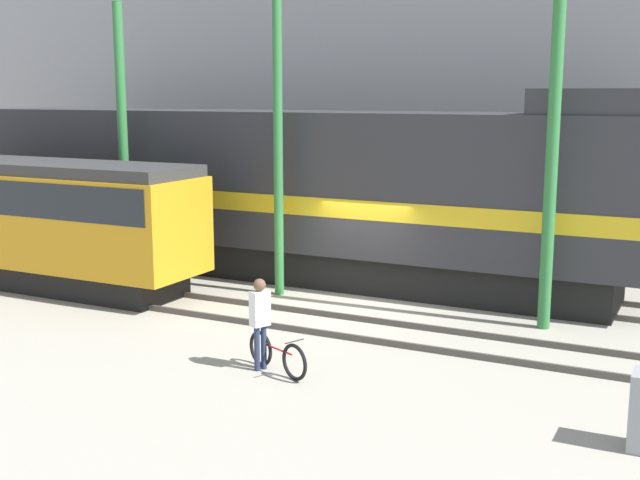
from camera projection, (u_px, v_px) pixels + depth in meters
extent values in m
plane|color=#9E998C|center=(350.00, 307.00, 20.07)|extent=(120.00, 120.00, 0.00)
cube|color=#47423D|center=(303.00, 330.00, 17.85)|extent=(60.00, 0.07, 0.14)
cube|color=#47423D|center=(331.00, 315.00, 19.11)|extent=(60.00, 0.07, 0.14)
cube|color=#47423D|center=(377.00, 289.00, 21.58)|extent=(60.00, 0.07, 0.14)
cube|color=#47423D|center=(396.00, 279.00, 22.84)|extent=(60.00, 0.07, 0.14)
cube|color=#99999E|center=(468.00, 109.00, 27.79)|extent=(40.13, 6.00, 9.46)
cube|color=black|center=(282.00, 258.00, 23.61)|extent=(18.84, 2.55, 1.00)
cube|color=#2D2D33|center=(281.00, 177.00, 23.18)|extent=(20.47, 3.00, 3.78)
cube|color=gold|center=(281.00, 196.00, 23.28)|extent=(20.07, 3.04, 0.50)
cube|color=#2D2D33|center=(602.00, 102.00, 18.91)|extent=(3.00, 2.85, 0.60)
cube|color=black|center=(39.00, 273.00, 22.29)|extent=(8.82, 2.00, 0.70)
cube|color=orange|center=(36.00, 217.00, 22.00)|extent=(10.03, 2.50, 2.47)
cube|color=#1E2328|center=(34.00, 192.00, 21.88)|extent=(9.62, 2.54, 0.90)
cube|color=#333333|center=(32.00, 166.00, 21.76)|extent=(9.82, 2.38, 0.30)
torus|color=black|center=(294.00, 362.00, 14.87)|extent=(0.68, 0.34, 0.71)
torus|color=black|center=(261.00, 348.00, 15.67)|extent=(0.68, 0.34, 0.71)
cylinder|color=#B21E1E|center=(277.00, 349.00, 15.25)|extent=(0.84, 0.39, 0.04)
cylinder|color=#B21E1E|center=(265.00, 342.00, 15.53)|extent=(0.03, 0.03, 0.32)
cylinder|color=#262626|center=(294.00, 341.00, 14.80)|extent=(0.19, 0.41, 0.02)
cylinder|color=#232D4C|center=(264.00, 347.00, 15.48)|extent=(0.11, 0.11, 0.88)
cylinder|color=#232D4C|center=(257.00, 349.00, 15.38)|extent=(0.11, 0.11, 0.88)
cube|color=white|center=(260.00, 308.00, 15.29)|extent=(0.34, 0.42, 0.68)
sphere|color=brown|center=(260.00, 285.00, 15.20)|extent=(0.24, 0.24, 0.24)
cylinder|color=#2D7238|center=(123.00, 142.00, 22.91)|extent=(0.28, 0.28, 7.79)
cylinder|color=#2D7238|center=(278.00, 129.00, 20.55)|extent=(0.24, 0.24, 8.74)
cylinder|color=#2D7238|center=(552.00, 157.00, 17.57)|extent=(0.28, 0.28, 7.80)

